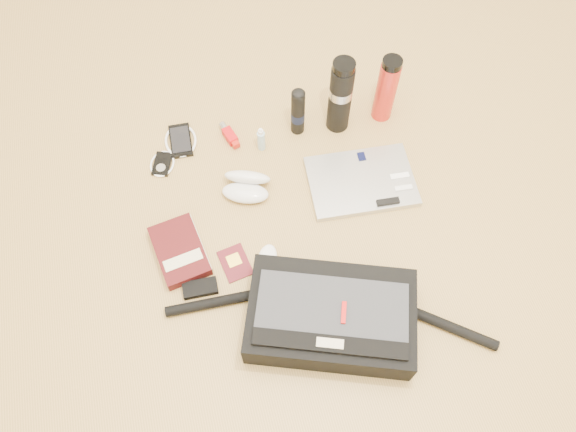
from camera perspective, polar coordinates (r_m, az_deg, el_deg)
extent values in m
plane|color=#AD8848|center=(1.66, 1.92, -3.38)|extent=(4.00, 4.00, 0.00)
cube|color=black|center=(1.53, 4.37, -10.13)|extent=(0.51, 0.42, 0.11)
cube|color=#2C2D32|center=(1.47, 4.50, -9.75)|extent=(0.44, 0.32, 0.01)
cube|color=black|center=(1.44, 4.27, -12.84)|extent=(0.38, 0.18, 0.01)
cube|color=beige|center=(1.44, 4.28, -12.82)|extent=(0.07, 0.05, 0.02)
cube|color=#BB0704|center=(1.47, 5.67, -9.79)|extent=(0.03, 0.06, 0.02)
cylinder|color=black|center=(1.59, -7.46, -8.69)|extent=(0.27, 0.05, 0.03)
cylinder|color=black|center=(1.62, 15.98, -10.70)|extent=(0.23, 0.20, 0.03)
cube|color=black|center=(1.62, -8.91, -7.25)|extent=(0.10, 0.05, 0.02)
cube|color=#B3B3B5|center=(1.77, 7.45, 3.50)|extent=(0.35, 0.26, 0.02)
cube|color=black|center=(1.81, 7.48, 6.02)|extent=(0.03, 0.03, 0.00)
cube|color=white|center=(1.78, 11.27, 4.01)|extent=(0.06, 0.02, 0.01)
cube|color=silver|center=(1.76, 11.64, 2.80)|extent=(0.06, 0.02, 0.01)
cube|color=black|center=(1.73, 10.13, 1.45)|extent=(0.07, 0.03, 0.01)
cube|color=#3F0C0E|center=(1.66, -10.95, -3.51)|extent=(0.16, 0.22, 0.04)
cube|color=beige|center=(1.67, -8.83, -2.72)|extent=(0.03, 0.19, 0.03)
cube|color=beige|center=(1.63, -10.62, -4.42)|extent=(0.12, 0.05, 0.00)
cube|color=#531219|center=(1.64, -5.40, -4.76)|extent=(0.09, 0.12, 0.00)
cube|color=yellow|center=(1.64, -5.52, -4.47)|extent=(0.04, 0.04, 0.00)
ellipsoid|color=white|center=(1.63, -2.12, -4.39)|extent=(0.09, 0.11, 0.03)
ellipsoid|color=silver|center=(1.73, -4.35, 2.36)|extent=(0.16, 0.12, 0.04)
ellipsoid|color=white|center=(1.74, -4.15, 3.94)|extent=(0.16, 0.13, 0.08)
ellipsoid|color=black|center=(1.73, -5.29, 2.52)|extent=(0.04, 0.04, 0.01)
ellipsoid|color=black|center=(1.72, -3.43, 2.33)|extent=(0.04, 0.04, 0.01)
cylinder|color=black|center=(1.72, -4.36, 2.46)|extent=(0.02, 0.01, 0.00)
cube|color=black|center=(1.84, -12.65, 5.18)|extent=(0.08, 0.10, 0.01)
cylinder|color=#B6B6B8|center=(1.83, -12.80, 4.81)|extent=(0.04, 0.04, 0.00)
torus|color=white|center=(1.84, -12.66, 5.19)|extent=(0.10, 0.10, 0.01)
cube|color=black|center=(1.88, -10.85, 7.53)|extent=(0.08, 0.14, 0.01)
cube|color=black|center=(1.88, -10.88, 7.65)|extent=(0.07, 0.11, 0.00)
torus|color=white|center=(1.88, -10.85, 7.55)|extent=(0.11, 0.11, 0.01)
cube|color=red|center=(1.86, -5.90, 8.08)|extent=(0.05, 0.07, 0.03)
cube|color=red|center=(1.84, -5.34, 7.27)|extent=(0.03, 0.03, 0.02)
cylinder|color=#A7A7AA|center=(1.89, -6.48, 8.92)|extent=(0.03, 0.04, 0.02)
cylinder|color=#9CC2D0|center=(1.81, -2.73, 7.65)|extent=(0.03, 0.03, 0.08)
cylinder|color=white|center=(1.78, -2.79, 8.51)|extent=(0.02, 0.02, 0.02)
cylinder|color=white|center=(1.77, -2.81, 8.71)|extent=(0.01, 0.01, 0.01)
cylinder|color=black|center=(1.82, 1.01, 10.49)|extent=(0.04, 0.04, 0.18)
cylinder|color=black|center=(1.83, 1.00, 10.10)|extent=(0.05, 0.05, 0.03)
ellipsoid|color=black|center=(1.75, 1.06, 12.34)|extent=(0.04, 0.04, 0.02)
cylinder|color=black|center=(1.81, 5.31, 11.78)|extent=(0.08, 0.08, 0.26)
cylinder|color=#B8B8BB|center=(1.78, 5.40, 12.46)|extent=(0.08, 0.08, 0.03)
cylinder|color=black|center=(1.70, 5.72, 14.89)|extent=(0.07, 0.07, 0.03)
cylinder|color=red|center=(1.86, 9.91, 12.36)|extent=(0.09, 0.09, 0.23)
cylinder|color=black|center=(1.77, 10.55, 15.02)|extent=(0.08, 0.08, 0.02)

